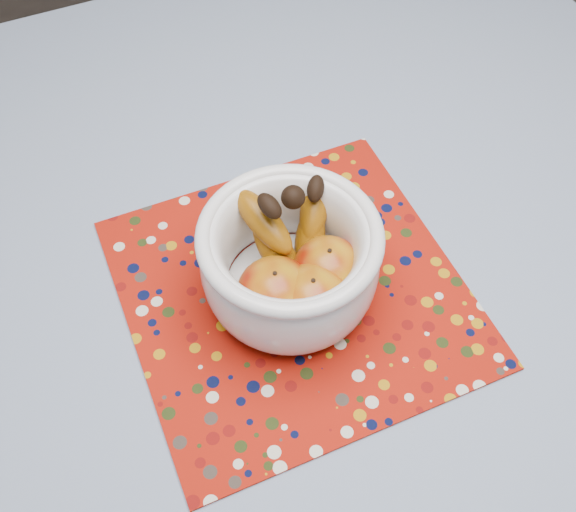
{
  "coord_description": "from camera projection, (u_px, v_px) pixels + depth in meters",
  "views": [
    {
      "loc": [
        -0.25,
        -0.46,
        1.48
      ],
      "look_at": [
        -0.06,
        -0.05,
        0.84
      ],
      "focal_mm": 42.0,
      "sensor_mm": 36.0,
      "label": 1
    }
  ],
  "objects": [
    {
      "name": "table",
      "position": [
        313.0,
        284.0,
        0.96
      ],
      "size": [
        1.2,
        1.2,
        0.75
      ],
      "color": "brown",
      "rests_on": "ground"
    },
    {
      "name": "tablecloth",
      "position": [
        315.0,
        251.0,
        0.89
      ],
      "size": [
        1.32,
        1.32,
        0.01
      ],
      "primitive_type": "cube",
      "color": "slate",
      "rests_on": "table"
    },
    {
      "name": "placemat",
      "position": [
        293.0,
        291.0,
        0.84
      ],
      "size": [
        0.42,
        0.42,
        0.0
      ],
      "primitive_type": "cube",
      "rotation": [
        0.0,
        0.0,
        -0.02
      ],
      "color": "#9A1408",
      "rests_on": "tablecloth"
    },
    {
      "name": "fruit_bowl",
      "position": [
        294.0,
        258.0,
        0.79
      ],
      "size": [
        0.23,
        0.22,
        0.16
      ],
      "color": "white",
      "rests_on": "placemat"
    }
  ]
}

